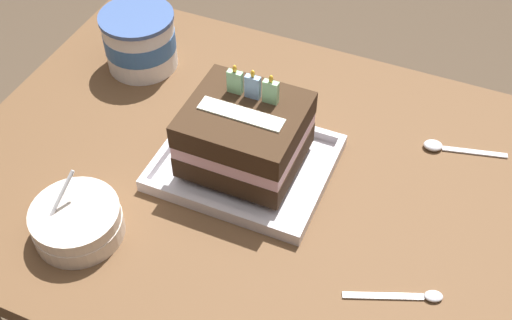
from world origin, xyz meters
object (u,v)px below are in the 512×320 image
at_px(birthday_cake, 245,134).
at_px(serving_spoon_near_tray, 413,296).
at_px(ice_cream_tub, 140,40).
at_px(bowl_stack, 77,222).
at_px(foil_tray, 245,164).
at_px(serving_spoon_by_bowls, 443,147).

height_order(birthday_cake, serving_spoon_near_tray, birthday_cake).
xyz_separation_m(birthday_cake, ice_cream_tub, (-0.30, 0.17, -0.02)).
distance_m(birthday_cake, serving_spoon_near_tray, 0.35).
distance_m(bowl_stack, ice_cream_tub, 0.42).
bearing_deg(foil_tray, serving_spoon_by_bowls, 30.38).
xyz_separation_m(birthday_cake, serving_spoon_near_tray, (0.32, -0.13, -0.08)).
bearing_deg(foil_tray, ice_cream_tub, 149.69).
height_order(foil_tray, serving_spoon_near_tray, foil_tray).
bearing_deg(ice_cream_tub, serving_spoon_near_tray, -26.60).
xyz_separation_m(ice_cream_tub, serving_spoon_near_tray, (0.62, -0.31, -0.05)).
xyz_separation_m(foil_tray, bowl_stack, (-0.18, -0.22, 0.02)).
xyz_separation_m(birthday_cake, bowl_stack, (-0.18, -0.22, -0.05)).
bearing_deg(foil_tray, bowl_stack, -128.61).
distance_m(foil_tray, birthday_cake, 0.07).
relative_size(birthday_cake, serving_spoon_near_tray, 1.32).
relative_size(birthday_cake, bowl_stack, 1.32).
relative_size(foil_tray, birthday_cake, 1.55).
relative_size(foil_tray, serving_spoon_by_bowls, 1.96).
xyz_separation_m(ice_cream_tub, serving_spoon_by_bowls, (0.59, -0.00, -0.05)).
bearing_deg(serving_spoon_near_tray, foil_tray, 157.10).
xyz_separation_m(serving_spoon_near_tray, serving_spoon_by_bowls, (-0.02, 0.31, 0.00)).
bearing_deg(serving_spoon_near_tray, ice_cream_tub, 153.40).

